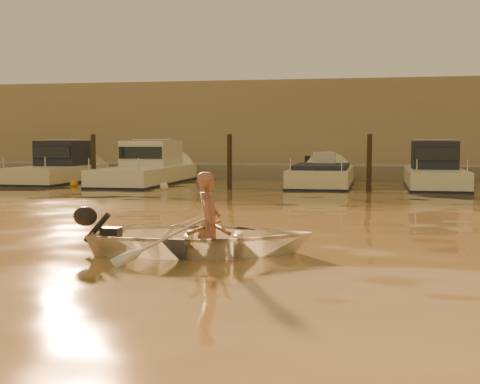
% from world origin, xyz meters
% --- Properties ---
extents(ground_plane, '(160.00, 160.00, 0.00)m').
position_xyz_m(ground_plane, '(0.00, 0.00, 0.00)').
color(ground_plane, olive).
rests_on(ground_plane, ground).
extents(dinghy, '(3.99, 3.18, 0.74)m').
position_xyz_m(dinghy, '(2.34, 0.39, 0.25)').
color(dinghy, white).
rests_on(dinghy, ground_plane).
extents(person, '(0.49, 0.65, 1.61)m').
position_xyz_m(person, '(2.44, 0.41, 0.50)').
color(person, '#9E614F').
rests_on(person, dinghy).
extents(outboard_motor, '(0.96, 0.56, 0.70)m').
position_xyz_m(outboard_motor, '(0.86, 0.11, 0.28)').
color(outboard_motor, black).
rests_on(outboard_motor, dinghy).
extents(oar_port, '(0.87, 1.96, 0.13)m').
position_xyz_m(oar_port, '(2.58, 0.44, 0.42)').
color(oar_port, brown).
rests_on(oar_port, dinghy).
extents(oar_starboard, '(0.09, 2.10, 0.13)m').
position_xyz_m(oar_starboard, '(2.39, 0.40, 0.42)').
color(oar_starboard, brown).
rests_on(oar_starboard, dinghy).
extents(moored_boat_1, '(2.17, 6.49, 1.75)m').
position_xyz_m(moored_boat_1, '(-8.09, 16.00, 0.62)').
color(moored_boat_1, beige).
rests_on(moored_boat_1, ground_plane).
extents(moored_boat_2, '(2.37, 7.91, 1.75)m').
position_xyz_m(moored_boat_2, '(-4.19, 16.00, 0.62)').
color(moored_boat_2, white).
rests_on(moored_boat_2, ground_plane).
extents(moored_boat_3, '(2.23, 6.38, 0.95)m').
position_xyz_m(moored_boat_3, '(2.98, 16.00, 0.22)').
color(moored_boat_3, beige).
rests_on(moored_boat_3, ground_plane).
extents(moored_boat_4, '(2.04, 6.37, 1.75)m').
position_xyz_m(moored_boat_4, '(7.21, 16.00, 0.62)').
color(moored_boat_4, silver).
rests_on(moored_boat_4, ground_plane).
extents(piling_1, '(0.18, 0.18, 2.20)m').
position_xyz_m(piling_1, '(-5.50, 13.80, 0.90)').
color(piling_1, '#2D2319').
rests_on(piling_1, ground_plane).
extents(piling_2, '(0.18, 0.18, 2.20)m').
position_xyz_m(piling_2, '(-0.20, 13.80, 0.90)').
color(piling_2, '#2D2319').
rests_on(piling_2, ground_plane).
extents(piling_3, '(0.18, 0.18, 2.20)m').
position_xyz_m(piling_3, '(4.80, 13.80, 0.90)').
color(piling_3, '#2D2319').
rests_on(piling_3, ground_plane).
extents(fender_b, '(0.30, 0.30, 0.30)m').
position_xyz_m(fender_b, '(-6.32, 13.80, 0.10)').
color(fender_b, orange).
rests_on(fender_b, ground_plane).
extents(fender_c, '(0.30, 0.30, 0.30)m').
position_xyz_m(fender_c, '(-2.48, 13.15, 0.10)').
color(fender_c, white).
rests_on(fender_c, ground_plane).
extents(fender_d, '(0.30, 0.30, 0.30)m').
position_xyz_m(fender_d, '(2.38, 13.82, 0.10)').
color(fender_d, '#DF5C1A').
rests_on(fender_d, ground_plane).
extents(quay, '(52.00, 4.00, 1.00)m').
position_xyz_m(quay, '(0.00, 21.50, 0.15)').
color(quay, gray).
rests_on(quay, ground_plane).
extents(waterfront_building, '(46.00, 7.00, 4.80)m').
position_xyz_m(waterfront_building, '(0.00, 27.00, 2.40)').
color(waterfront_building, '#9E8466').
rests_on(waterfront_building, quay).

